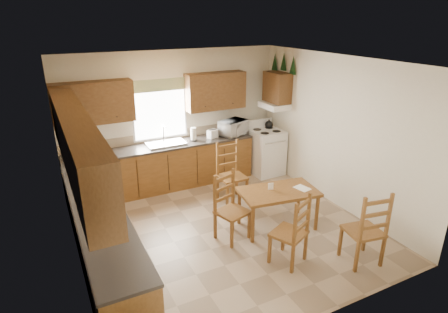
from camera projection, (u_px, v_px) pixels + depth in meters
name	position (u px, v px, depth m)	size (l,w,h in m)	color
floor	(224.00, 228.00, 6.21)	(4.50, 4.50, 0.00)	tan
ceiling	(224.00, 62.00, 5.25)	(4.50, 4.50, 0.00)	brown
wall_left	(67.00, 180.00, 4.78)	(4.50, 4.50, 0.00)	silver
wall_right	(336.00, 132.00, 6.68)	(4.50, 4.50, 0.00)	silver
wall_back	(174.00, 118.00, 7.60)	(4.50, 4.50, 0.00)	silver
wall_front	(323.00, 219.00, 3.86)	(4.50, 4.50, 0.00)	silver
lower_cab_back	(164.00, 168.00, 7.52)	(3.75, 0.60, 0.88)	brown
lower_cab_left	(102.00, 240.00, 5.10)	(0.60, 3.60, 0.88)	brown
counter_back	(162.00, 146.00, 7.36)	(3.75, 0.63, 0.04)	#332D2A
counter_left	(98.00, 211.00, 4.94)	(0.63, 3.60, 0.04)	#332D2A
backsplash	(157.00, 137.00, 7.56)	(3.75, 0.01, 0.18)	#88765D
upper_cab_back_left	(93.00, 103.00, 6.63)	(1.41, 0.33, 0.75)	brown
upper_cab_back_right	(216.00, 91.00, 7.65)	(1.25, 0.33, 0.75)	brown
upper_cab_left	(77.00, 144.00, 4.54)	(0.33, 3.60, 0.75)	brown
upper_cab_stove	(277.00, 87.00, 7.79)	(0.33, 0.62, 0.62)	brown
range_hood	(274.00, 106.00, 7.90)	(0.44, 0.62, 0.12)	white
window_frame	(160.00, 110.00, 7.38)	(1.13, 0.02, 1.18)	white
window_pane	(160.00, 110.00, 7.38)	(1.05, 0.01, 1.10)	white
window_valance	(159.00, 85.00, 7.18)	(1.19, 0.01, 0.24)	#456B32
sink_basin	(166.00, 144.00, 7.37)	(0.75, 0.45, 0.04)	silver
pine_decal_a	(293.00, 65.00, 7.40)	(0.22, 0.22, 0.36)	black
pine_decal_b	(284.00, 61.00, 7.66)	(0.22, 0.22, 0.36)	black
pine_decal_c	(275.00, 62.00, 7.94)	(0.22, 0.22, 0.36)	black
stove	(266.00, 152.00, 8.23)	(0.65, 0.67, 0.96)	white
coffeemaker	(81.00, 148.00, 6.66)	(0.21, 0.25, 0.36)	white
paper_towel	(193.00, 134.00, 7.56)	(0.12, 0.12, 0.27)	white
toaster	(213.00, 134.00, 7.76)	(0.21, 0.13, 0.17)	white
microwave	(233.00, 128.00, 7.91)	(0.53, 0.38, 0.32)	white
dining_table	(277.00, 209.00, 6.15)	(1.24, 0.71, 0.67)	brown
chair_near_left	(364.00, 226.00, 5.20)	(0.47, 0.45, 1.13)	brown
chair_near_right	(289.00, 229.00, 5.21)	(0.44, 0.42, 1.06)	brown
chair_far_left	(232.00, 208.00, 5.76)	(0.45, 0.43, 1.07)	brown
chair_far_right	(232.00, 173.00, 6.93)	(0.47, 0.45, 1.13)	brown
table_paper	(302.00, 188.00, 6.11)	(0.19, 0.25, 0.00)	white
table_card	(271.00, 186.00, 6.05)	(0.09, 0.02, 0.11)	white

